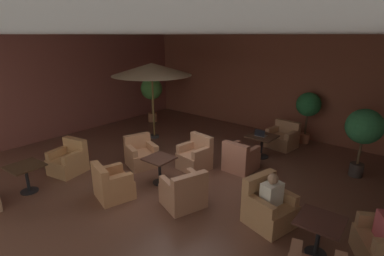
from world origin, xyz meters
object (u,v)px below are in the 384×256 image
at_px(cafe_table_front_right, 26,172).
at_px(armchair_front_right_east, 69,161).
at_px(armchair_front_left_north, 283,138).
at_px(armchair_mid_center_north, 112,185).
at_px(armchair_mid_center_south, 195,157).
at_px(cafe_table_rear_right, 319,228).
at_px(iced_drink_cup, 257,134).
at_px(potted_tree_mid_left, 152,91).
at_px(patron_blue_shirt, 272,191).
at_px(potted_tree_mid_right, 364,129).
at_px(armchair_front_left_east, 240,159).
at_px(armchair_rear_right_north, 268,208).
at_px(cafe_table_front_left, 262,141).
at_px(potted_tree_right_corner, 308,107).
at_px(open_laptop, 260,134).
at_px(armchair_mid_center_east, 184,193).
at_px(armchair_mid_center_west, 141,155).
at_px(cafe_table_mid_center, 159,164).
at_px(patio_umbrella_tall_red, 152,69).

distance_m(cafe_table_front_right, armchair_front_right_east, 1.15).
distance_m(armchair_front_left_north, armchair_mid_center_north, 5.51).
height_order(armchair_mid_center_south, cafe_table_rear_right, armchair_mid_center_south).
relative_size(cafe_table_front_right, iced_drink_cup, 6.75).
xyz_separation_m(potted_tree_mid_left, patron_blue_shirt, (6.80, -3.31, -0.57)).
bearing_deg(iced_drink_cup, cafe_table_front_right, -120.08).
bearing_deg(potted_tree_mid_right, potted_tree_mid_left, 179.54).
height_order(armchair_front_left_east, armchair_rear_right_north, armchair_rear_right_north).
distance_m(cafe_table_front_left, armchair_mid_center_north, 4.38).
height_order(armchair_front_left_east, armchair_mid_center_south, armchair_mid_center_south).
bearing_deg(cafe_table_front_left, potted_tree_right_corner, 74.41).
height_order(cafe_table_rear_right, open_laptop, open_laptop).
relative_size(armchair_rear_right_north, open_laptop, 3.01).
xyz_separation_m(armchair_front_left_east, armchair_mid_center_east, (-0.01, -2.23, -0.01)).
relative_size(cafe_table_front_right, armchair_rear_right_north, 0.79).
relative_size(cafe_table_front_right, armchair_mid_center_west, 0.79).
height_order(armchair_front_right_east, potted_tree_mid_left, potted_tree_mid_left).
relative_size(cafe_table_mid_center, armchair_rear_right_north, 0.69).
bearing_deg(open_laptop, armchair_front_left_east, -88.94).
relative_size(cafe_table_rear_right, open_laptop, 2.29).
bearing_deg(armchair_mid_center_north, potted_tree_mid_right, 49.74).
bearing_deg(cafe_table_front_left, patio_umbrella_tall_red, -167.15).
height_order(cafe_table_front_left, armchair_mid_center_west, armchair_mid_center_west).
bearing_deg(armchair_front_right_east, potted_tree_mid_right, 38.20).
xyz_separation_m(armchair_mid_center_east, open_laptop, (-0.01, 3.32, 0.40)).
xyz_separation_m(cafe_table_front_left, patio_umbrella_tall_red, (-3.65, -0.83, 1.85)).
xyz_separation_m(cafe_table_front_left, armchair_mid_center_north, (-1.45, -4.13, -0.19)).
relative_size(patio_umbrella_tall_red, open_laptop, 8.41).
xyz_separation_m(potted_tree_mid_left, iced_drink_cup, (5.05, -0.55, -0.57)).
bearing_deg(cafe_table_front_right, iced_drink_cup, 59.92).
height_order(armchair_mid_center_north, armchair_mid_center_west, armchair_mid_center_west).
bearing_deg(potted_tree_right_corner, open_laptop, -106.12).
bearing_deg(potted_tree_mid_left, armchair_front_left_north, 7.02).
bearing_deg(patron_blue_shirt, iced_drink_cup, 122.38).
bearing_deg(cafe_table_mid_center, armchair_mid_center_west, 161.36).
bearing_deg(armchair_mid_center_north, armchair_front_left_east, 64.32).
bearing_deg(patron_blue_shirt, potted_tree_right_corner, 102.58).
xyz_separation_m(cafe_table_front_left, iced_drink_cup, (-0.13, -0.06, 0.21)).
height_order(armchair_front_right_east, patron_blue_shirt, patron_blue_shirt).
xyz_separation_m(armchair_mid_center_south, iced_drink_cup, (0.85, 1.78, 0.38)).
height_order(cafe_table_front_right, potted_tree_mid_left, potted_tree_mid_left).
height_order(armchair_front_left_north, open_laptop, open_laptop).
relative_size(armchair_front_left_north, armchair_rear_right_north, 0.96).
relative_size(armchair_rear_right_north, potted_tree_right_corner, 0.56).
relative_size(armchair_mid_center_north, patio_umbrella_tall_red, 0.35).
height_order(armchair_front_right_east, armchair_rear_right_north, armchair_rear_right_north).
xyz_separation_m(armchair_front_left_east, cafe_table_mid_center, (-1.12, -1.85, 0.18)).
bearing_deg(cafe_table_front_right, armchair_mid_center_west, 71.37).
bearing_deg(armchair_front_right_east, cafe_table_front_right, -77.91).
bearing_deg(armchair_front_right_east, armchair_front_left_north, 56.34).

